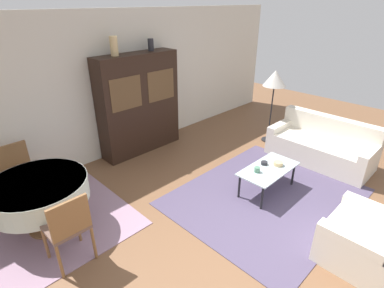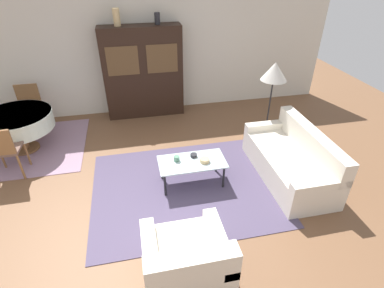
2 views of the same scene
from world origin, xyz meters
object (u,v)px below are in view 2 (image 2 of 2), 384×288
object	(u,v)px
vase_short	(157,18)
bowl	(205,160)
floor_lamp	(274,74)
couch	(292,161)
bowl_small	(194,155)
armchair	(187,263)
display_cabinet	(143,73)
dining_chair_far	(29,104)
dining_chair_near	(3,149)
cup	(177,159)
vase_tall	(116,17)
coffee_table	(192,164)
dining_table	(17,122)

from	to	relation	value
vase_short	bowl	bearing A→B (deg)	-83.32
bowl	floor_lamp	bearing A→B (deg)	35.82
couch	bowl_small	size ratio (longest dim) A/B	17.50
armchair	display_cabinet	world-z (taller)	display_cabinet
couch	dining_chair_far	world-z (taller)	dining_chair_far
dining_chair_near	bowl	bearing A→B (deg)	-15.44
display_cabinet	cup	world-z (taller)	display_cabinet
floor_lamp	vase_tall	bearing A→B (deg)	148.37
vase_short	couch	bearing A→B (deg)	-58.16
dining_chair_near	dining_chair_far	xyz separation A→B (m)	(0.00, 1.67, 0.00)
couch	bowl	bearing A→B (deg)	86.05
display_cabinet	vase_short	world-z (taller)	vase_short
display_cabinet	coffee_table	bearing A→B (deg)	-79.41
vase_short	coffee_table	bearing A→B (deg)	-87.16
dining_table	display_cabinet	bearing A→B (deg)	23.94
vase_tall	vase_short	size ratio (longest dim) A/B	1.46
dining_table	dining_chair_near	distance (m)	0.84
couch	bowl	xyz separation A→B (m)	(-1.44, 0.10, 0.16)
couch	vase_tall	distance (m)	4.22
dining_table	vase_short	bearing A→B (deg)	21.05
armchair	bowl	size ratio (longest dim) A/B	6.07
dining_table	floor_lamp	bearing A→B (deg)	-7.09
dining_chair_near	floor_lamp	world-z (taller)	floor_lamp
display_cabinet	vase_tall	world-z (taller)	vase_tall
dining_chair_far	bowl_small	xyz separation A→B (m)	(2.93, -2.34, -0.10)
armchair	floor_lamp	size ratio (longest dim) A/B	0.59
vase_tall	vase_short	bearing A→B (deg)	0.00
bowl	vase_tall	size ratio (longest dim) A/B	0.46
floor_lamp	bowl_small	bearing A→B (deg)	-150.72
display_cabinet	vase_short	bearing A→B (deg)	0.14
dining_table	bowl	distance (m)	3.50
display_cabinet	floor_lamp	size ratio (longest dim) A/B	1.25
armchair	vase_tall	size ratio (longest dim) A/B	2.80
dining_table	vase_tall	world-z (taller)	vase_tall
cup	display_cabinet	bearing A→B (deg)	95.94
dining_chair_near	floor_lamp	bearing A→B (deg)	3.27
floor_lamp	vase_tall	xyz separation A→B (m)	(-2.64, 1.63, 0.77)
cup	bowl	bearing A→B (deg)	-15.82
floor_lamp	vase_tall	distance (m)	3.20
display_cabinet	bowl	size ratio (longest dim) A/B	12.88
cup	dining_chair_near	bearing A→B (deg)	164.62
dining_chair_near	vase_tall	bearing A→B (deg)	44.02
dining_chair_near	display_cabinet	bearing A→B (deg)	38.51
couch	coffee_table	size ratio (longest dim) A/B	1.78
armchair	floor_lamp	xyz separation A→B (m)	(2.14, 2.71, 1.05)
dining_table	dining_chair_near	bearing A→B (deg)	-90.00
dining_chair_far	bowl	xyz separation A→B (m)	(3.06, -2.52, -0.09)
coffee_table	bowl	bearing A→B (deg)	-15.97
display_cabinet	dining_table	distance (m)	2.63
coffee_table	display_cabinet	bearing A→B (deg)	100.59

